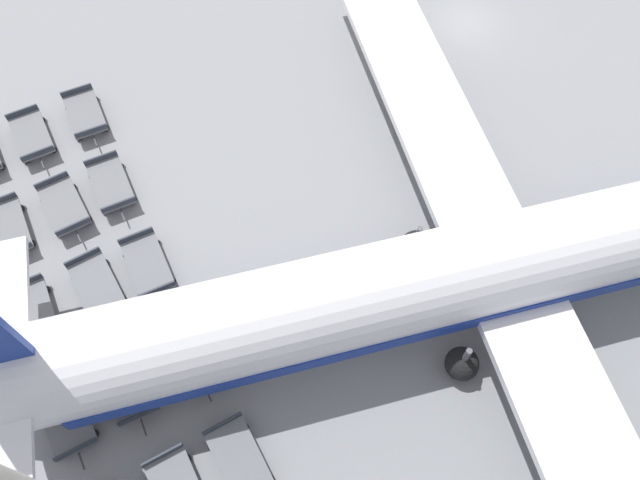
% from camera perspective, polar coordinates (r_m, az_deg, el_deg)
% --- Properties ---
extents(ground_plane, '(500.00, 500.00, 0.00)m').
position_cam_1_polar(ground_plane, '(38.66, 13.08, 18.81)').
color(ground_plane, gray).
extents(airplane, '(39.06, 46.37, 11.83)m').
position_cam_1_polar(airplane, '(26.01, 18.86, -1.46)').
color(airplane, white).
rests_on(airplane, ground_plane).
extents(baggage_dolly_row_near_col_b, '(3.85, 2.20, 0.92)m').
position_cam_1_polar(baggage_dolly_row_near_col_b, '(31.47, -26.60, 0.97)').
color(baggage_dolly_row_near_col_b, slate).
rests_on(baggage_dolly_row_near_col_b, ground_plane).
extents(baggage_dolly_row_near_col_c, '(3.85, 2.17, 0.92)m').
position_cam_1_polar(baggage_dolly_row_near_col_c, '(28.81, -24.71, -6.18)').
color(baggage_dolly_row_near_col_c, slate).
rests_on(baggage_dolly_row_near_col_c, ground_plane).
extents(baggage_dolly_row_near_col_d, '(3.85, 2.28, 0.92)m').
position_cam_1_polar(baggage_dolly_row_near_col_d, '(26.67, -22.21, -14.69)').
color(baggage_dolly_row_near_col_d, slate).
rests_on(baggage_dolly_row_near_col_d, ground_plane).
extents(baggage_dolly_row_mid_a_col_a, '(3.85, 2.24, 0.92)m').
position_cam_1_polar(baggage_dolly_row_mid_a_col_a, '(34.37, -24.87, 8.63)').
color(baggage_dolly_row_mid_a_col_a, slate).
rests_on(baggage_dolly_row_mid_a_col_a, ground_plane).
extents(baggage_dolly_row_mid_a_col_b, '(3.84, 2.38, 0.92)m').
position_cam_1_polar(baggage_dolly_row_mid_a_col_b, '(31.11, -22.37, 2.88)').
color(baggage_dolly_row_mid_a_col_b, slate).
rests_on(baggage_dolly_row_mid_a_col_b, ground_plane).
extents(baggage_dolly_row_mid_a_col_c, '(3.84, 2.41, 0.92)m').
position_cam_1_polar(baggage_dolly_row_mid_a_col_c, '(28.41, -19.73, -3.98)').
color(baggage_dolly_row_mid_a_col_c, slate).
rests_on(baggage_dolly_row_mid_a_col_c, ground_plane).
extents(baggage_dolly_row_mid_a_col_d, '(3.84, 2.12, 0.92)m').
position_cam_1_polar(baggage_dolly_row_mid_a_col_d, '(26.28, -17.05, -12.42)').
color(baggage_dolly_row_mid_a_col_d, slate).
rests_on(baggage_dolly_row_mid_a_col_d, ground_plane).
extents(baggage_dolly_row_mid_b_col_a, '(3.84, 2.11, 0.92)m').
position_cam_1_polar(baggage_dolly_row_mid_b_col_a, '(34.32, -20.68, 10.73)').
color(baggage_dolly_row_mid_b_col_a, slate).
rests_on(baggage_dolly_row_mid_b_col_a, ground_plane).
extents(baggage_dolly_row_mid_b_col_b, '(3.84, 2.14, 0.92)m').
position_cam_1_polar(baggage_dolly_row_mid_b_col_b, '(31.08, -18.58, 4.85)').
color(baggage_dolly_row_mid_b_col_b, slate).
rests_on(baggage_dolly_row_mid_b_col_b, ground_plane).
extents(baggage_dolly_row_mid_b_col_c, '(3.84, 2.15, 0.92)m').
position_cam_1_polar(baggage_dolly_row_mid_b_col_c, '(28.23, -15.49, -2.23)').
color(baggage_dolly_row_mid_b_col_c, slate).
rests_on(baggage_dolly_row_mid_b_col_c, ground_plane).
extents(baggage_dolly_row_mid_b_col_d, '(3.85, 2.22, 0.92)m').
position_cam_1_polar(baggage_dolly_row_mid_b_col_d, '(26.12, -11.79, -10.04)').
color(baggage_dolly_row_mid_b_col_d, slate).
rests_on(baggage_dolly_row_mid_b_col_d, ground_plane).
extents(baggage_dolly_row_mid_b_col_e, '(3.85, 2.30, 0.92)m').
position_cam_1_polar(baggage_dolly_row_mid_b_col_e, '(24.65, -7.33, -19.42)').
color(baggage_dolly_row_mid_b_col_e, slate).
rests_on(baggage_dolly_row_mid_b_col_e, ground_plane).
extents(stand_guidance_stripe, '(0.59, 36.24, 0.01)m').
position_cam_1_polar(stand_guidance_stripe, '(26.11, -2.46, -10.30)').
color(stand_guidance_stripe, white).
rests_on(stand_guidance_stripe, ground_plane).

